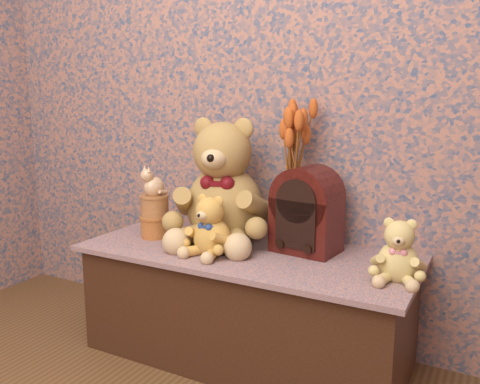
% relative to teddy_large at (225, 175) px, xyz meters
% --- Properties ---
extents(display_shelf, '(1.30, 0.56, 0.45)m').
position_rel_teddy_large_xyz_m(display_shelf, '(0.15, -0.09, -0.50)').
color(display_shelf, '#394C76').
rests_on(display_shelf, ground).
extents(teddy_large, '(0.53, 0.59, 0.54)m').
position_rel_teddy_large_xyz_m(teddy_large, '(0.00, 0.00, 0.00)').
color(teddy_large, '#9E763D').
rests_on(teddy_large, display_shelf).
extents(teddy_medium, '(0.22, 0.25, 0.25)m').
position_rel_teddy_large_xyz_m(teddy_medium, '(0.05, -0.19, -0.15)').
color(teddy_medium, '#B98634').
rests_on(teddy_medium, display_shelf).
extents(teddy_small, '(0.20, 0.23, 0.22)m').
position_rel_teddy_large_xyz_m(teddy_small, '(0.73, -0.13, -0.16)').
color(teddy_small, tan).
rests_on(teddy_small, display_shelf).
extents(cathedral_radio, '(0.26, 0.20, 0.33)m').
position_rel_teddy_large_xyz_m(cathedral_radio, '(0.36, 0.01, -0.11)').
color(cathedral_radio, '#330C09').
rests_on(cathedral_radio, display_shelf).
extents(ceramic_vase, '(0.13, 0.13, 0.18)m').
position_rel_teddy_large_xyz_m(ceramic_vase, '(0.28, 0.06, -0.18)').
color(ceramic_vase, tan).
rests_on(ceramic_vase, display_shelf).
extents(dried_stalks, '(0.27, 0.27, 0.44)m').
position_rel_teddy_large_xyz_m(dried_stalks, '(0.28, 0.06, 0.13)').
color(dried_stalks, '#C3541F').
rests_on(dried_stalks, ceramic_vase).
extents(biscuit_tin_lower, '(0.16, 0.16, 0.09)m').
position_rel_teddy_large_xyz_m(biscuit_tin_lower, '(-0.28, -0.11, -0.23)').
color(biscuit_tin_lower, gold).
rests_on(biscuit_tin_lower, display_shelf).
extents(biscuit_tin_upper, '(0.15, 0.15, 0.09)m').
position_rel_teddy_large_xyz_m(biscuit_tin_upper, '(-0.28, -0.11, -0.14)').
color(biscuit_tin_upper, tan).
rests_on(biscuit_tin_upper, biscuit_tin_lower).
extents(cat_figurine, '(0.13, 0.13, 0.13)m').
position_rel_teddy_large_xyz_m(cat_figurine, '(-0.28, -0.11, -0.03)').
color(cat_figurine, silver).
rests_on(cat_figurine, biscuit_tin_upper).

